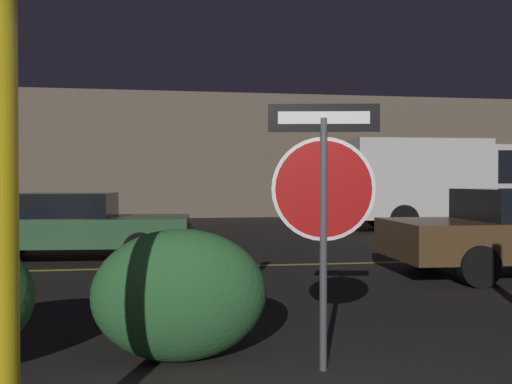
{
  "coord_description": "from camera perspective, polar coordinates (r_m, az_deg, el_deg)",
  "views": [
    {
      "loc": [
        -1.08,
        -3.04,
        1.5
      ],
      "look_at": [
        0.11,
        4.4,
        1.37
      ],
      "focal_mm": 40.0,
      "sensor_mm": 36.0,
      "label": 1
    }
  ],
  "objects": [
    {
      "name": "delivery_truck",
      "position": [
        18.65,
        19.47,
        1.21
      ],
      "size": [
        6.63,
        2.6,
        2.76
      ],
      "rotation": [
        0.0,
        0.0,
        -1.61
      ],
      "color": "silver",
      "rests_on": "ground_plane"
    },
    {
      "name": "stop_sign",
      "position": [
        4.54,
        6.77,
        0.59
      ],
      "size": [
        0.87,
        0.19,
        2.12
      ],
      "rotation": [
        0.0,
        0.0,
        -0.19
      ],
      "color": "#4C4C51",
      "rests_on": "ground_plane"
    },
    {
      "name": "road_center_stripe",
      "position": [
        10.21,
        -2.92,
        -7.4
      ],
      "size": [
        42.98,
        0.12,
        0.01
      ],
      "primitive_type": "cube",
      "color": "gold",
      "rests_on": "ground_plane"
    },
    {
      "name": "hedge_bush_2",
      "position": [
        4.89,
        -7.61,
        -10.16
      ],
      "size": [
        1.46,
        0.8,
        1.11
      ],
      "primitive_type": "ellipsoid",
      "color": "#2D6633",
      "rests_on": "ground_plane"
    },
    {
      "name": "yellow_pole_left",
      "position": [
        3.0,
        -24.18,
        3.43
      ],
      "size": [
        0.16,
        0.16,
        3.27
      ],
      "primitive_type": "cylinder",
      "color": "yellow",
      "rests_on": "ground_plane"
    },
    {
      "name": "building_backdrop",
      "position": [
        25.69,
        -1.46,
        3.52
      ],
      "size": [
        37.09,
        3.58,
        5.23
      ],
      "primitive_type": "cube",
      "color": "#6B5B4C",
      "rests_on": "ground_plane"
    },
    {
      "name": "passing_car_2",
      "position": [
        11.47,
        -17.94,
        -3.23
      ],
      "size": [
        4.55,
        2.11,
        1.29
      ],
      "rotation": [
        0.0,
        0.0,
        -1.64
      ],
      "color": "#335B38",
      "rests_on": "ground_plane"
    }
  ]
}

